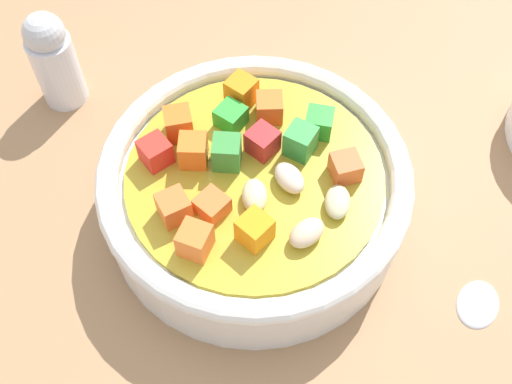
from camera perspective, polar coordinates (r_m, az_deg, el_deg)
The scene contains 3 objects.
ground_plane at distance 44.21cm, azimuth 0.00°, elevation -2.42°, with size 140.00×140.00×2.00cm, color #9E754F.
soup_bowl_main at distance 40.91cm, azimuth -0.03°, elevation 0.36°, with size 20.04×20.04×6.53cm.
pepper_shaker at distance 48.98cm, azimuth -17.78°, elevation 11.39°, with size 3.32×3.32×8.00cm.
Camera 1 is at (-22.37, 0.09, 37.14)cm, focal length 44.09 mm.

